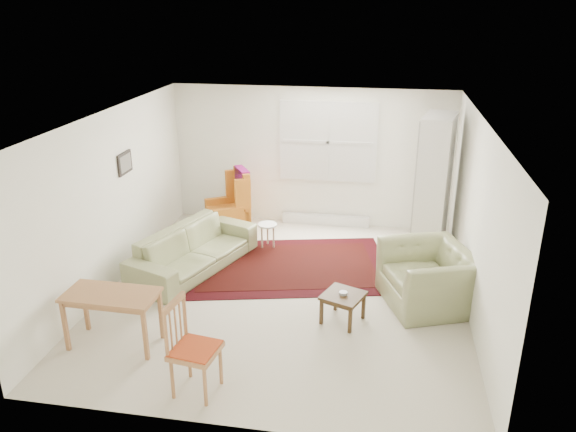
% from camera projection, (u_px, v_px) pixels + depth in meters
% --- Properties ---
extents(room, '(5.04, 5.54, 2.51)m').
position_uv_depth(room, '(288.00, 204.00, 7.75)').
color(room, beige).
rests_on(room, ground).
extents(rug, '(3.53, 2.68, 0.03)m').
position_uv_depth(rug, '(286.00, 265.00, 8.77)').
color(rug, black).
rests_on(rug, ground).
extents(sofa, '(1.59, 2.39, 0.90)m').
position_uv_depth(sofa, '(193.00, 242.00, 8.55)').
color(sofa, '#8C9161').
rests_on(sofa, ground).
extents(armchair, '(1.44, 1.53, 0.96)m').
position_uv_depth(armchair, '(429.00, 272.00, 7.55)').
color(armchair, '#8C9161').
rests_on(armchair, ground).
extents(wingback_chair, '(0.95, 0.93, 1.15)m').
position_uv_depth(wingback_chair, '(226.00, 201.00, 9.88)').
color(wingback_chair, orange).
rests_on(wingback_chair, ground).
extents(coffee_table, '(0.63, 0.63, 0.40)m').
position_uv_depth(coffee_table, '(343.00, 308.00, 7.22)').
color(coffee_table, '#3E2813').
rests_on(coffee_table, ground).
extents(stool, '(0.40, 0.40, 0.42)m').
position_uv_depth(stool, '(268.00, 235.00, 9.39)').
color(stool, white).
rests_on(stool, ground).
extents(cabinet, '(0.65, 0.98, 2.26)m').
position_uv_depth(cabinet, '(434.00, 186.00, 8.93)').
color(cabinet, white).
rests_on(cabinet, ground).
extents(desk, '(1.10, 0.57, 0.69)m').
position_uv_depth(desk, '(114.00, 319.00, 6.69)').
color(desk, '#AC7345').
rests_on(desk, ground).
extents(desk_chair, '(0.53, 0.53, 1.06)m').
position_uv_depth(desk_chair, '(195.00, 348.00, 5.81)').
color(desk_chair, '#AC7345').
rests_on(desk_chair, ground).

